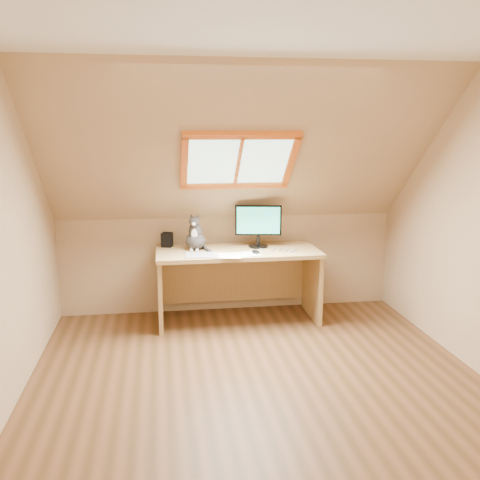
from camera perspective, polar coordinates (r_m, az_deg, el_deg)
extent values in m
plane|color=brown|center=(4.23, 1.98, -14.94)|extent=(3.50, 3.50, 0.00)
cube|color=tan|center=(2.20, 10.62, -6.98)|extent=(3.50, 0.02, 2.40)
cube|color=tan|center=(3.92, -23.92, 0.47)|extent=(0.02, 3.50, 2.40)
cube|color=tan|center=(5.68, -1.21, -2.50)|extent=(3.50, 0.02, 1.00)
cube|color=silver|center=(3.06, 5.16, 21.13)|extent=(3.50, 1.95, 0.02)
cube|color=tan|center=(4.74, -0.05, 9.35)|extent=(3.50, 1.56, 1.41)
cube|color=#B2E0CC|center=(4.82, -0.19, 8.56)|extent=(0.90, 0.53, 0.48)
cube|color=#DF5114|center=(4.82, -0.19, 8.56)|extent=(1.02, 0.64, 0.59)
cube|color=tan|center=(5.28, -0.25, -1.26)|extent=(1.60, 0.70, 0.04)
cube|color=tan|center=(5.32, -8.50, -5.35)|extent=(0.04, 0.63, 0.69)
cube|color=tan|center=(5.54, 7.69, -4.66)|extent=(0.04, 0.63, 0.69)
cube|color=tan|center=(5.68, -0.71, -4.13)|extent=(1.50, 0.03, 0.48)
cylinder|color=black|center=(5.40, 1.95, -0.66)|extent=(0.20, 0.20, 0.02)
cylinder|color=black|center=(5.39, 1.95, -0.01)|extent=(0.03, 0.03, 0.11)
cube|color=black|center=(5.35, 1.97, 2.14)|extent=(0.46, 0.11, 0.30)
cube|color=#1874B7|center=(5.33, 1.97, 2.10)|extent=(0.42, 0.08, 0.27)
ellipsoid|color=#3C3735|center=(5.30, -4.75, -0.09)|extent=(0.25, 0.28, 0.17)
ellipsoid|color=#3C3735|center=(5.27, -4.79, 0.94)|extent=(0.16, 0.16, 0.19)
ellipsoid|color=silver|center=(5.21, -4.89, 0.61)|extent=(0.07, 0.05, 0.11)
ellipsoid|color=#3C3735|center=(5.21, -4.89, 1.98)|extent=(0.12, 0.11, 0.10)
sphere|color=silver|center=(5.17, -4.97, 1.72)|extent=(0.04, 0.04, 0.04)
cone|color=#3C3735|center=(5.22, -5.21, 2.53)|extent=(0.06, 0.06, 0.06)
cone|color=#3C3735|center=(5.21, -4.51, 2.52)|extent=(0.06, 0.05, 0.06)
cube|color=black|center=(5.45, -7.79, 0.03)|extent=(0.13, 0.13, 0.14)
cube|color=#B2B2B7|center=(5.04, -4.10, -1.63)|extent=(0.32, 0.24, 0.01)
ellipsoid|color=black|center=(5.12, 1.67, -1.27)|extent=(0.09, 0.12, 0.03)
cube|color=white|center=(5.02, -0.36, -1.71)|extent=(0.33, 0.27, 0.00)
cube|color=white|center=(5.02, -0.36, -1.69)|extent=(0.32, 0.24, 0.00)
cube|color=white|center=(5.02, -0.36, -1.67)|extent=(0.35, 0.30, 0.00)
cube|color=white|center=(5.02, -0.36, -1.66)|extent=(0.34, 0.28, 0.00)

